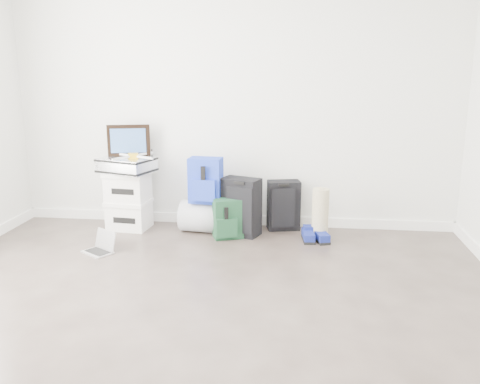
# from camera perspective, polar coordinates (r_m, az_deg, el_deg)

# --- Properties ---
(ground) EXTENTS (5.00, 5.00, 0.00)m
(ground) POSITION_cam_1_polar(r_m,az_deg,el_deg) (3.12, -6.92, -17.24)
(ground) COLOR #342B26
(ground) RESTS_ON ground
(room_envelope) EXTENTS (4.52, 5.02, 2.71)m
(room_envelope) POSITION_cam_1_polar(r_m,az_deg,el_deg) (2.70, -7.92, 16.14)
(room_envelope) COLOR silver
(room_envelope) RESTS_ON ground
(boxes_stack) EXTENTS (0.44, 0.37, 0.59)m
(boxes_stack) POSITION_cam_1_polar(r_m,az_deg,el_deg) (5.28, -12.40, -0.89)
(boxes_stack) COLOR white
(boxes_stack) RESTS_ON ground
(briefcase) EXTENTS (0.59, 0.50, 0.14)m
(briefcase) POSITION_cam_1_polar(r_m,az_deg,el_deg) (5.20, -12.61, 3.00)
(briefcase) COLOR #B2B2B7
(briefcase) RESTS_ON boxes_stack
(painting) EXTENTS (0.42, 0.13, 0.32)m
(painting) POSITION_cam_1_polar(r_m,az_deg,el_deg) (5.25, -12.39, 5.67)
(painting) COLOR black
(painting) RESTS_ON briefcase
(drone) EXTENTS (0.48, 0.48, 0.05)m
(drone) POSITION_cam_1_polar(r_m,az_deg,el_deg) (5.14, -11.89, 4.00)
(drone) COLOR gold
(drone) RESTS_ON briefcase
(duffel_bag) EXTENTS (0.55, 0.38, 0.32)m
(duffel_bag) POSITION_cam_1_polar(r_m,az_deg,el_deg) (5.08, -3.77, -2.79)
(duffel_bag) COLOR gray
(duffel_bag) RESTS_ON ground
(blue_backpack) EXTENTS (0.33, 0.25, 0.44)m
(blue_backpack) POSITION_cam_1_polar(r_m,az_deg,el_deg) (4.96, -3.90, 1.22)
(blue_backpack) COLOR #1C3DB8
(blue_backpack) RESTS_ON duffel_bag
(large_suitcase) EXTENTS (0.42, 0.35, 0.57)m
(large_suitcase) POSITION_cam_1_polar(r_m,az_deg,el_deg) (4.95, 0.08, -1.69)
(large_suitcase) COLOR black
(large_suitcase) RESTS_ON ground
(green_backpack) EXTENTS (0.32, 0.28, 0.39)m
(green_backpack) POSITION_cam_1_polar(r_m,az_deg,el_deg) (4.89, -1.37, -3.10)
(green_backpack) COLOR #143920
(green_backpack) RESTS_ON ground
(carry_on) EXTENTS (0.35, 0.27, 0.50)m
(carry_on) POSITION_cam_1_polar(r_m,az_deg,el_deg) (5.15, 4.91, -1.51)
(carry_on) COLOR black
(carry_on) RESTS_ON ground
(shoes) EXTENTS (0.28, 0.29, 0.09)m
(shoes) POSITION_cam_1_polar(r_m,az_deg,el_deg) (4.90, 8.36, -4.93)
(shoes) COLOR black
(shoes) RESTS_ON ground
(rolled_rug) EXTENTS (0.16, 0.16, 0.49)m
(rolled_rug) POSITION_cam_1_polar(r_m,az_deg,el_deg) (4.93, 8.99, -2.41)
(rolled_rug) COLOR tan
(rolled_rug) RESTS_ON ground
(laptop) EXTENTS (0.33, 0.30, 0.19)m
(laptop) POSITION_cam_1_polar(r_m,az_deg,el_deg) (4.73, -15.36, -5.98)
(laptop) COLOR silver
(laptop) RESTS_ON ground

